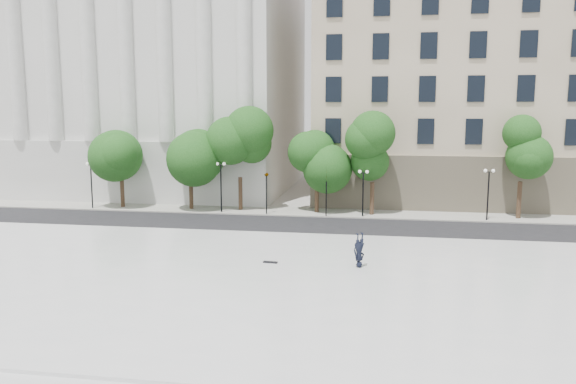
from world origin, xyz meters
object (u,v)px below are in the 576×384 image
object	(u,v)px
person_lying	(359,263)
skateboard	(270,262)
traffic_light_west	(266,173)
traffic_light_east	(326,174)

from	to	relation	value
person_lying	skateboard	world-z (taller)	person_lying
traffic_light_west	skateboard	xyz separation A→B (m)	(3.47, -16.14, -3.12)
person_lying	traffic_light_east	bearing A→B (deg)	61.41
traffic_light_east	skateboard	size ratio (longest dim) A/B	5.19
person_lying	skateboard	size ratio (longest dim) A/B	2.37
traffic_light_east	skateboard	distance (m)	16.54
traffic_light_east	skateboard	world-z (taller)	traffic_light_east
traffic_light_west	traffic_light_east	bearing A→B (deg)	-0.00
person_lying	skateboard	distance (m)	4.98
traffic_light_west	skateboard	distance (m)	16.80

